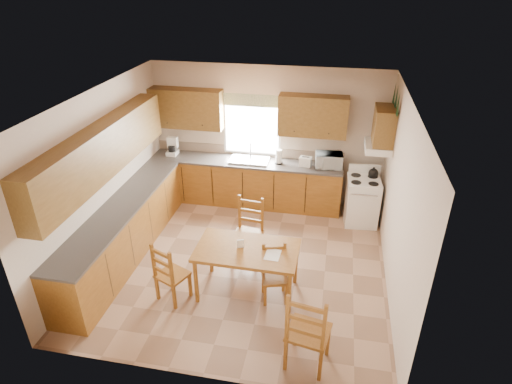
% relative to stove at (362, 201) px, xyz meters
% --- Properties ---
extents(floor, '(4.50, 4.50, 0.00)m').
position_rel_stove_xyz_m(floor, '(-1.88, -1.63, -0.43)').
color(floor, '#A07A5D').
rests_on(floor, ground).
extents(ceiling, '(4.50, 4.50, 0.00)m').
position_rel_stove_xyz_m(ceiling, '(-1.88, -1.63, 2.27)').
color(ceiling, brown).
rests_on(ceiling, floor).
extents(wall_left, '(4.50, 4.50, 0.00)m').
position_rel_stove_xyz_m(wall_left, '(-4.13, -1.63, 0.92)').
color(wall_left, beige).
rests_on(wall_left, floor).
extents(wall_right, '(4.50, 4.50, 0.00)m').
position_rel_stove_xyz_m(wall_right, '(0.37, -1.63, 0.92)').
color(wall_right, beige).
rests_on(wall_right, floor).
extents(wall_back, '(4.50, 4.50, 0.00)m').
position_rel_stove_xyz_m(wall_back, '(-1.88, 0.62, 0.92)').
color(wall_back, beige).
rests_on(wall_back, floor).
extents(wall_front, '(4.50, 4.50, 0.00)m').
position_rel_stove_xyz_m(wall_front, '(-1.88, -3.88, 0.92)').
color(wall_front, beige).
rests_on(wall_front, floor).
extents(lower_cab_back, '(3.75, 0.60, 0.88)m').
position_rel_stove_xyz_m(lower_cab_back, '(-2.25, 0.32, 0.01)').
color(lower_cab_back, brown).
rests_on(lower_cab_back, floor).
extents(lower_cab_left, '(0.60, 3.60, 0.88)m').
position_rel_stove_xyz_m(lower_cab_left, '(-3.83, -1.78, 0.01)').
color(lower_cab_left, brown).
rests_on(lower_cab_left, floor).
extents(counter_back, '(3.75, 0.63, 0.04)m').
position_rel_stove_xyz_m(counter_back, '(-2.25, 0.32, 0.47)').
color(counter_back, '#47413E').
rests_on(counter_back, lower_cab_back).
extents(counter_left, '(0.63, 3.60, 0.04)m').
position_rel_stove_xyz_m(counter_left, '(-3.83, -1.78, 0.47)').
color(counter_left, '#47413E').
rests_on(counter_left, lower_cab_left).
extents(backsplash, '(3.75, 0.01, 0.18)m').
position_rel_stove_xyz_m(backsplash, '(-2.25, 0.61, 0.58)').
color(backsplash, gray).
rests_on(backsplash, counter_back).
extents(upper_cab_back_left, '(1.41, 0.33, 0.75)m').
position_rel_stove_xyz_m(upper_cab_back_left, '(-3.43, 0.46, 1.42)').
color(upper_cab_back_left, brown).
rests_on(upper_cab_back_left, wall_back).
extents(upper_cab_back_right, '(1.25, 0.33, 0.75)m').
position_rel_stove_xyz_m(upper_cab_back_right, '(-1.02, 0.46, 1.42)').
color(upper_cab_back_right, brown).
rests_on(upper_cab_back_right, wall_back).
extents(upper_cab_left, '(0.33, 3.60, 0.75)m').
position_rel_stove_xyz_m(upper_cab_left, '(-3.96, -1.78, 1.42)').
color(upper_cab_left, brown).
rests_on(upper_cab_left, wall_left).
extents(upper_cab_stove, '(0.33, 0.62, 0.62)m').
position_rel_stove_xyz_m(upper_cab_stove, '(0.20, 0.02, 1.47)').
color(upper_cab_stove, brown).
rests_on(upper_cab_stove, wall_right).
extents(range_hood, '(0.44, 0.62, 0.12)m').
position_rel_stove_xyz_m(range_hood, '(0.15, 0.02, 1.09)').
color(range_hood, white).
rests_on(range_hood, wall_right).
extents(window_frame, '(1.13, 0.02, 1.18)m').
position_rel_stove_xyz_m(window_frame, '(-2.18, 0.59, 1.12)').
color(window_frame, white).
rests_on(window_frame, wall_back).
extents(window_pane, '(1.05, 0.01, 1.10)m').
position_rel_stove_xyz_m(window_pane, '(-2.18, 0.59, 1.12)').
color(window_pane, white).
rests_on(window_pane, wall_back).
extents(window_valance, '(1.19, 0.01, 0.24)m').
position_rel_stove_xyz_m(window_valance, '(-2.18, 0.56, 1.62)').
color(window_valance, '#4D6839').
rests_on(window_valance, wall_back).
extents(sink_basin, '(0.75, 0.45, 0.04)m').
position_rel_stove_xyz_m(sink_basin, '(-2.18, 0.32, 0.51)').
color(sink_basin, silver).
rests_on(sink_basin, counter_back).
extents(pine_decal_a, '(0.22, 0.22, 0.36)m').
position_rel_stove_xyz_m(pine_decal_a, '(0.33, -0.30, 1.95)').
color(pine_decal_a, black).
rests_on(pine_decal_a, wall_right).
extents(pine_decal_b, '(0.22, 0.22, 0.36)m').
position_rel_stove_xyz_m(pine_decal_b, '(0.33, 0.02, 1.99)').
color(pine_decal_b, black).
rests_on(pine_decal_b, wall_right).
extents(pine_decal_c, '(0.22, 0.22, 0.36)m').
position_rel_stove_xyz_m(pine_decal_c, '(0.33, 0.34, 1.95)').
color(pine_decal_c, black).
rests_on(pine_decal_c, wall_right).
extents(stove, '(0.62, 0.64, 0.86)m').
position_rel_stove_xyz_m(stove, '(0.00, 0.00, 0.00)').
color(stove, white).
rests_on(stove, floor).
extents(coffeemaker, '(0.27, 0.30, 0.37)m').
position_rel_stove_xyz_m(coffeemaker, '(-3.76, 0.35, 0.68)').
color(coffeemaker, white).
rests_on(coffeemaker, counter_back).
extents(paper_towel, '(0.13, 0.13, 0.28)m').
position_rel_stove_xyz_m(paper_towel, '(-1.61, 0.33, 0.63)').
color(paper_towel, white).
rests_on(paper_towel, counter_back).
extents(toaster, '(0.24, 0.18, 0.18)m').
position_rel_stove_xyz_m(toaster, '(-1.10, 0.30, 0.58)').
color(toaster, white).
rests_on(toaster, counter_back).
extents(microwave, '(0.49, 0.38, 0.28)m').
position_rel_stove_xyz_m(microwave, '(-0.66, 0.32, 0.63)').
color(microwave, white).
rests_on(microwave, counter_back).
extents(dining_table, '(1.45, 0.85, 0.77)m').
position_rel_stove_xyz_m(dining_table, '(-1.67, -2.31, -0.04)').
color(dining_table, brown).
rests_on(dining_table, floor).
extents(chair_near_left, '(0.52, 0.51, 0.95)m').
position_rel_stove_xyz_m(chair_near_left, '(-2.69, -2.63, 0.04)').
color(chair_near_left, brown).
rests_on(chair_near_left, floor).
extents(chair_near_right, '(0.55, 0.54, 1.14)m').
position_rel_stove_xyz_m(chair_near_right, '(-0.70, -3.42, 0.14)').
color(chair_near_right, brown).
rests_on(chair_near_right, floor).
extents(chair_far_left, '(0.49, 0.47, 1.05)m').
position_rel_stove_xyz_m(chair_far_left, '(-1.83, -1.52, 0.10)').
color(chair_far_left, brown).
rests_on(chair_far_left, floor).
extents(chair_far_right, '(0.44, 0.43, 0.86)m').
position_rel_stove_xyz_m(chair_far_right, '(-1.26, -2.37, -0.00)').
color(chair_far_right, brown).
rests_on(chair_far_right, floor).
extents(table_paper, '(0.22, 0.28, 0.00)m').
position_rel_stove_xyz_m(table_paper, '(-1.29, -2.38, 0.34)').
color(table_paper, white).
rests_on(table_paper, dining_table).
extents(table_card, '(0.10, 0.05, 0.13)m').
position_rel_stove_xyz_m(table_card, '(-1.76, -2.30, 0.41)').
color(table_card, white).
rests_on(table_card, dining_table).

